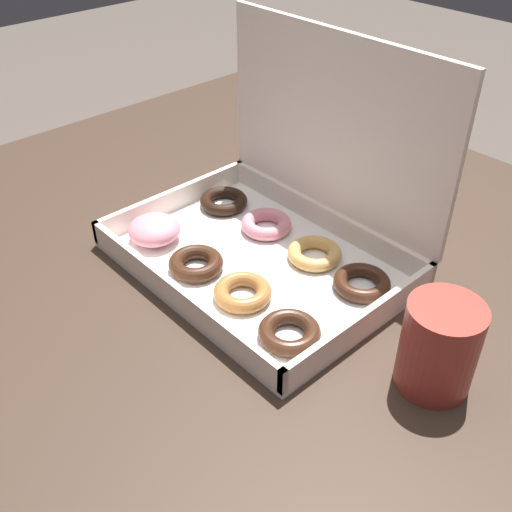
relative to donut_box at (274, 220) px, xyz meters
name	(u,v)px	position (x,y,z in m)	size (l,w,h in m)	color
dining_table	(247,305)	(-0.03, -0.03, -0.15)	(1.09, 1.00, 0.75)	#38281E
donut_box	(274,220)	(0.00, 0.00, 0.00)	(0.37, 0.27, 0.28)	white
coffee_mug	(439,345)	(0.28, -0.03, 0.00)	(0.08, 0.08, 0.10)	#A3382D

